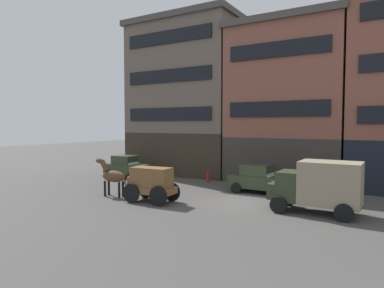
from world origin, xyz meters
TOP-DOWN VIEW (x-y plane):
  - ground_plane at (0.00, 0.00)m, footprint 120.00×120.00m
  - building_far_left at (-9.02, 8.86)m, footprint 10.29×5.97m
  - building_center_left at (0.26, 8.86)m, footprint 8.97×5.97m
  - cargo_wagon at (-4.35, -2.32)m, footprint 3.00×1.70m
  - draft_horse at (-7.30, -2.33)m, footprint 2.35×0.72m
  - delivery_truck_near at (4.29, -0.09)m, footprint 4.35×2.13m
  - sedan_dark at (-11.69, 3.77)m, footprint 3.72×1.90m
  - sedan_light at (-0.03, 3.31)m, footprint 3.72×1.89m
  - pedestrian_officer at (2.72, 5.03)m, footprint 0.51×0.51m
  - fire_hydrant_curbside at (-4.77, 5.27)m, footprint 0.24×0.24m

SIDE VIEW (x-z plane):
  - ground_plane at x=0.00m, z-range 0.00..0.00m
  - fire_hydrant_curbside at x=-4.77m, z-range 0.01..0.84m
  - sedan_dark at x=-11.69m, z-range 0.00..1.83m
  - sedan_light at x=-0.03m, z-range 0.00..1.83m
  - pedestrian_officer at x=2.72m, z-range 0.08..1.88m
  - cargo_wagon at x=-4.35m, z-range 0.16..2.14m
  - draft_horse at x=-7.30m, z-range 0.12..2.42m
  - delivery_truck_near at x=4.29m, z-range 0.11..2.73m
  - building_center_left at x=0.26m, z-range 0.04..12.23m
  - building_far_left at x=-9.02m, z-range 0.04..13.80m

